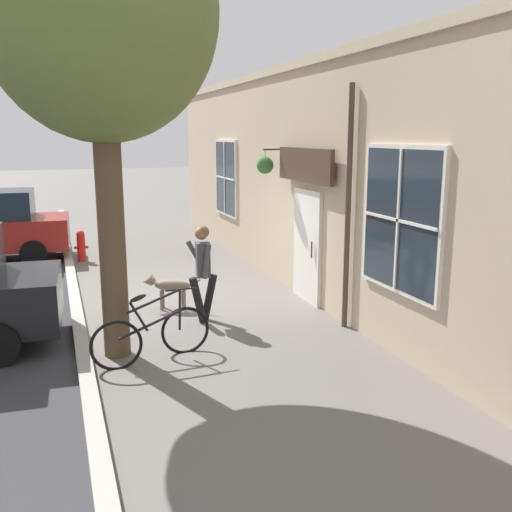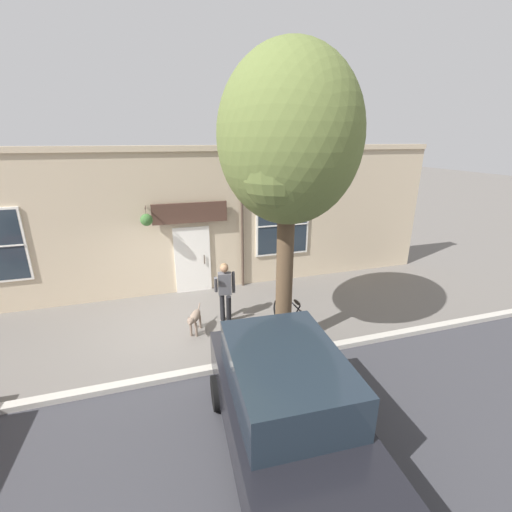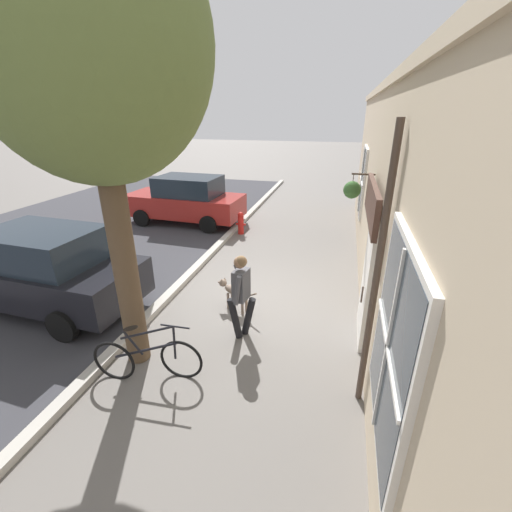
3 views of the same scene
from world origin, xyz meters
The scene contains 7 objects.
ground_plane centered at (0.00, 0.00, 0.00)m, with size 90.00×90.00×0.00m, color #66605B.
storefront_facade centered at (-2.34, 0.00, 2.23)m, with size 0.95×18.00×4.44m.
pedestrian_walking centered at (-0.01, 1.35, 0.97)m, with size 0.53×0.60×1.63m.
dog_on_leash centered at (0.39, 0.48, 0.43)m, with size 1.00×0.47×0.64m.
street_tree_by_curb centered at (1.59, 2.34, 4.54)m, with size 3.07×2.76×6.34m.
leaning_bicycle centered at (1.09, 2.78, 0.38)m, with size 1.70×0.35×1.01m.
fire_hydrant centered at (1.68, -4.26, 0.40)m, with size 0.34×0.20×0.77m.
Camera 1 is at (2.24, 10.30, 3.08)m, focal length 40.00 mm.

